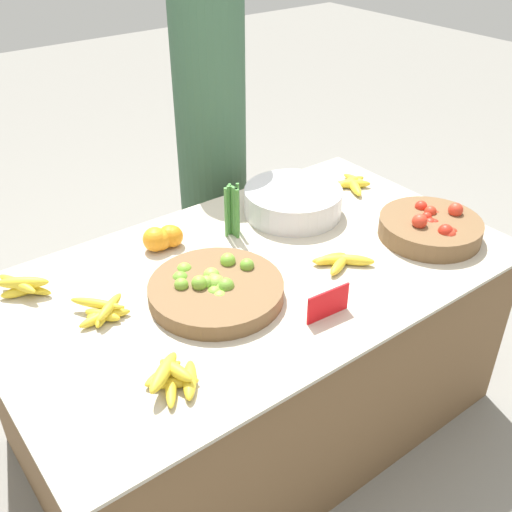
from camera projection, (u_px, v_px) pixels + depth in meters
The scene contains 14 objects.
ground_plane at pixel (256, 416), 2.28m from camera, with size 12.00×12.00×0.00m, color gray.
market_table at pixel (256, 349), 2.09m from camera, with size 1.65×0.97×0.68m.
lime_bowl at pixel (215, 289), 1.77m from camera, with size 0.40×0.40×0.09m.
tomato_basket at pixel (430, 227), 2.06m from camera, with size 0.35×0.35×0.11m.
orange_pile at pixel (164, 238), 2.00m from camera, with size 0.14×0.09×0.08m.
metal_bowl at pixel (293, 201), 2.19m from camera, with size 0.36×0.36×0.10m.
price_sign at pixel (328, 304), 1.69m from camera, with size 0.14×0.02×0.09m.
veg_bundle at pixel (233, 211), 2.04m from camera, with size 0.06×0.06×0.19m.
banana_bunch_front_left at pixel (173, 377), 1.47m from camera, with size 0.17×0.16×0.06m.
banana_bunch_middle_left at pixel (340, 261), 1.92m from camera, with size 0.18×0.15×0.03m.
banana_bunch_middle_right at pixel (353, 184), 2.39m from camera, with size 0.15×0.19×0.04m.
banana_bunch_back_center at pixel (103, 312), 1.69m from camera, with size 0.16×0.16×0.05m.
banana_bunch_front_center at pixel (22, 286), 1.78m from camera, with size 0.15×0.18×0.06m.
vendor_person at pixel (212, 158), 2.55m from camera, with size 0.29×0.29×1.54m.
Camera 1 is at (-0.95, -1.26, 1.75)m, focal length 42.00 mm.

